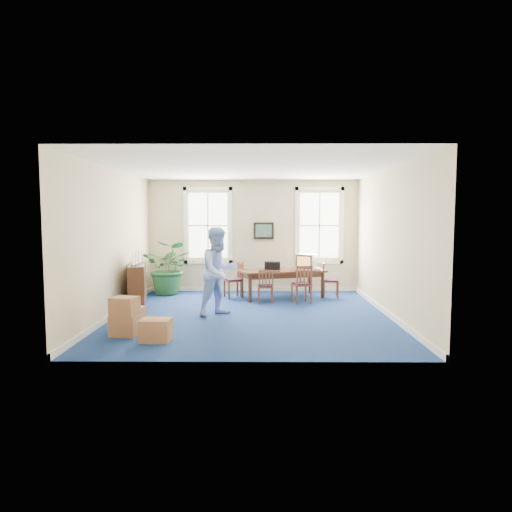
{
  "coord_description": "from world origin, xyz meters",
  "views": [
    {
      "loc": [
        0.18,
        -9.88,
        2.17
      ],
      "look_at": [
        0.1,
        0.6,
        1.25
      ],
      "focal_mm": 32.0,
      "sensor_mm": 36.0,
      "label": 1
    }
  ],
  "objects_px": {
    "conference_table": "(282,284)",
    "cardboard_boxes": "(136,314)",
    "crt_tv": "(306,262)",
    "man": "(219,271)",
    "chair_near_left": "(265,286)",
    "credenza": "(138,288)",
    "potted_plant": "(169,268)"
  },
  "relations": [
    {
      "from": "conference_table",
      "to": "chair_near_left",
      "type": "bearing_deg",
      "value": -138.22
    },
    {
      "from": "credenza",
      "to": "potted_plant",
      "type": "height_order",
      "value": "potted_plant"
    },
    {
      "from": "chair_near_left",
      "to": "man",
      "type": "height_order",
      "value": "man"
    },
    {
      "from": "conference_table",
      "to": "crt_tv",
      "type": "bearing_deg",
      "value": -12.86
    },
    {
      "from": "man",
      "to": "cardboard_boxes",
      "type": "xyz_separation_m",
      "value": [
        -1.38,
        -1.64,
        -0.59
      ]
    },
    {
      "from": "credenza",
      "to": "potted_plant",
      "type": "distance_m",
      "value": 2.02
    },
    {
      "from": "chair_near_left",
      "to": "credenza",
      "type": "bearing_deg",
      "value": 10.05
    },
    {
      "from": "crt_tv",
      "to": "potted_plant",
      "type": "distance_m",
      "value": 3.79
    },
    {
      "from": "conference_table",
      "to": "man",
      "type": "xyz_separation_m",
      "value": [
        -1.48,
        -2.18,
        0.59
      ]
    },
    {
      "from": "man",
      "to": "potted_plant",
      "type": "height_order",
      "value": "man"
    },
    {
      "from": "crt_tv",
      "to": "cardboard_boxes",
      "type": "height_order",
      "value": "crt_tv"
    },
    {
      "from": "chair_near_left",
      "to": "crt_tv",
      "type": "bearing_deg",
      "value": -147.33
    },
    {
      "from": "conference_table",
      "to": "potted_plant",
      "type": "xyz_separation_m",
      "value": [
        -3.1,
        0.5,
        0.37
      ]
    },
    {
      "from": "conference_table",
      "to": "chair_near_left",
      "type": "height_order",
      "value": "chair_near_left"
    },
    {
      "from": "crt_tv",
      "to": "credenza",
      "type": "relative_size",
      "value": 0.4
    },
    {
      "from": "credenza",
      "to": "potted_plant",
      "type": "bearing_deg",
      "value": 67.98
    },
    {
      "from": "chair_near_left",
      "to": "cardboard_boxes",
      "type": "xyz_separation_m",
      "value": [
        -2.41,
        -3.06,
        -0.05
      ]
    },
    {
      "from": "conference_table",
      "to": "cardboard_boxes",
      "type": "xyz_separation_m",
      "value": [
        -2.86,
        -3.81,
        -0.0
      ]
    },
    {
      "from": "potted_plant",
      "to": "cardboard_boxes",
      "type": "height_order",
      "value": "potted_plant"
    },
    {
      "from": "crt_tv",
      "to": "man",
      "type": "xyz_separation_m",
      "value": [
        -2.13,
        -2.23,
        0.01
      ]
    },
    {
      "from": "crt_tv",
      "to": "credenza",
      "type": "height_order",
      "value": "crt_tv"
    },
    {
      "from": "chair_near_left",
      "to": "cardboard_boxes",
      "type": "distance_m",
      "value": 3.9
    },
    {
      "from": "potted_plant",
      "to": "cardboard_boxes",
      "type": "bearing_deg",
      "value": -86.84
    },
    {
      "from": "chair_near_left",
      "to": "credenza",
      "type": "height_order",
      "value": "credenza"
    },
    {
      "from": "crt_tv",
      "to": "man",
      "type": "height_order",
      "value": "man"
    },
    {
      "from": "man",
      "to": "cardboard_boxes",
      "type": "relative_size",
      "value": 1.48
    },
    {
      "from": "conference_table",
      "to": "cardboard_boxes",
      "type": "distance_m",
      "value": 4.77
    },
    {
      "from": "conference_table",
      "to": "crt_tv",
      "type": "relative_size",
      "value": 4.39
    },
    {
      "from": "crt_tv",
      "to": "credenza",
      "type": "bearing_deg",
      "value": -136.44
    },
    {
      "from": "man",
      "to": "credenza",
      "type": "height_order",
      "value": "man"
    },
    {
      "from": "credenza",
      "to": "cardboard_boxes",
      "type": "xyz_separation_m",
      "value": [
        0.6,
        -2.35,
        -0.12
      ]
    },
    {
      "from": "chair_near_left",
      "to": "potted_plant",
      "type": "height_order",
      "value": "potted_plant"
    }
  ]
}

